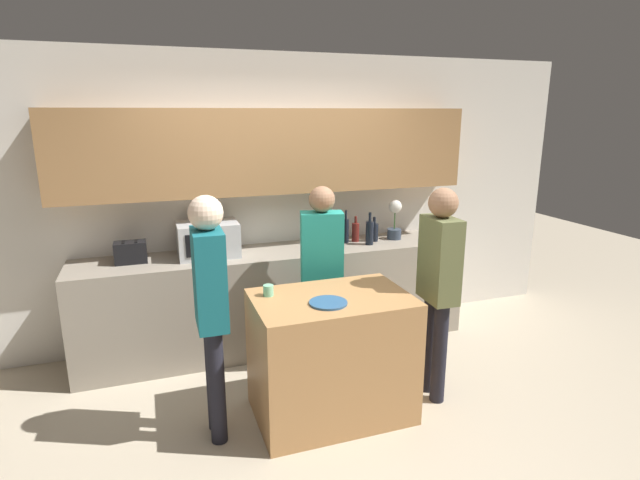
{
  "coord_description": "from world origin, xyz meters",
  "views": [
    {
      "loc": [
        -1.09,
        -2.9,
        2.17
      ],
      "look_at": [
        0.07,
        0.42,
        1.26
      ],
      "focal_mm": 28.0,
      "sensor_mm": 36.0,
      "label": 1
    }
  ],
  "objects": [
    {
      "name": "microwave",
      "position": [
        -0.62,
        1.43,
        1.08
      ],
      "size": [
        0.52,
        0.39,
        0.3
      ],
      "color": "#B7BABC",
      "rests_on": "back_counter"
    },
    {
      "name": "bottle_2",
      "position": [
        0.69,
        1.45,
        1.06
      ],
      "size": [
        0.06,
        0.06,
        0.32
      ],
      "color": "black",
      "rests_on": "back_counter"
    },
    {
      "name": "ground_plane",
      "position": [
        0.0,
        0.0,
        0.0
      ],
      "size": [
        14.0,
        14.0,
        0.0
      ],
      "primitive_type": "plane",
      "color": "#BCAD93"
    },
    {
      "name": "back_wall",
      "position": [
        0.0,
        1.66,
        1.54
      ],
      "size": [
        6.4,
        0.4,
        2.7
      ],
      "color": "silver",
      "rests_on": "ground_plane"
    },
    {
      "name": "plate_on_island",
      "position": [
        -0.0,
        0.05,
        0.92
      ],
      "size": [
        0.26,
        0.26,
        0.01
      ],
      "color": "#2D5684",
      "rests_on": "kitchen_island"
    },
    {
      "name": "back_counter",
      "position": [
        0.0,
        1.39,
        0.47
      ],
      "size": [
        3.6,
        0.62,
        0.93
      ],
      "color": "gray",
      "rests_on": "ground_plane"
    },
    {
      "name": "person_center",
      "position": [
        0.9,
        0.13,
        0.98
      ],
      "size": [
        0.22,
        0.35,
        1.65
      ],
      "rotation": [
        0.0,
        0.0,
        1.52
      ],
      "color": "black",
      "rests_on": "ground_plane"
    },
    {
      "name": "person_left",
      "position": [
        0.22,
        0.8,
        0.95
      ],
      "size": [
        0.37,
        0.26,
        1.6
      ],
      "rotation": [
        0.0,
        0.0,
        -3.37
      ],
      "color": "black",
      "rests_on": "ground_plane"
    },
    {
      "name": "bottle_1",
      "position": [
        0.61,
        1.36,
        1.05
      ],
      "size": [
        0.06,
        0.06,
        0.32
      ],
      "color": "black",
      "rests_on": "back_counter"
    },
    {
      "name": "toaster",
      "position": [
        -1.27,
        1.43,
        1.02
      ],
      "size": [
        0.26,
        0.16,
        0.18
      ],
      "color": "black",
      "rests_on": "back_counter"
    },
    {
      "name": "kitchen_island",
      "position": [
        0.07,
        0.17,
        0.46
      ],
      "size": [
        1.1,
        0.73,
        0.91
      ],
      "color": "#B27F4C",
      "rests_on": "ground_plane"
    },
    {
      "name": "bottle_3",
      "position": [
        0.8,
        1.47,
        1.03
      ],
      "size": [
        0.07,
        0.07,
        0.25
      ],
      "color": "maroon",
      "rests_on": "back_counter"
    },
    {
      "name": "person_right",
      "position": [
        -0.76,
        0.18,
        1.0
      ],
      "size": [
        0.22,
        0.34,
        1.67
      ],
      "rotation": [
        0.0,
        0.0,
        -1.59
      ],
      "color": "black",
      "rests_on": "ground_plane"
    },
    {
      "name": "bottle_0",
      "position": [
        0.51,
        1.34,
        1.06
      ],
      "size": [
        0.08,
        0.08,
        0.32
      ],
      "color": "#194723",
      "rests_on": "back_counter"
    },
    {
      "name": "bottle_4",
      "position": [
        0.88,
        1.31,
        1.05
      ],
      "size": [
        0.08,
        0.08,
        0.31
      ],
      "color": "black",
      "rests_on": "back_counter"
    },
    {
      "name": "potted_plant",
      "position": [
        1.21,
        1.43,
        1.13
      ],
      "size": [
        0.14,
        0.14,
        0.4
      ],
      "color": "#333D4C",
      "rests_on": "back_counter"
    },
    {
      "name": "bottle_5",
      "position": [
        0.98,
        1.42,
        1.03
      ],
      "size": [
        0.08,
        0.08,
        0.24
      ],
      "color": "black",
      "rests_on": "back_counter"
    },
    {
      "name": "cup_0",
      "position": [
        -0.34,
        0.34,
        0.95
      ],
      "size": [
        0.07,
        0.07,
        0.08
      ],
      "color": "#7DCA9F",
      "rests_on": "kitchen_island"
    }
  ]
}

